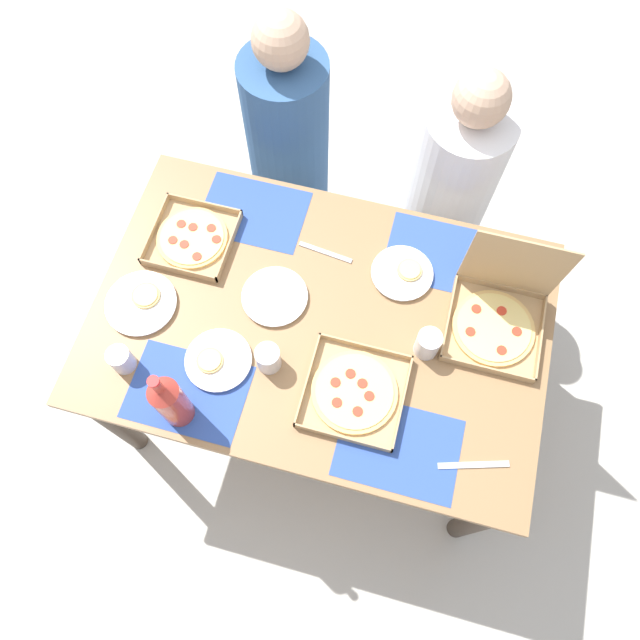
# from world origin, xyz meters

# --- Properties ---
(ground_plane) EXTENTS (6.00, 6.00, 0.00)m
(ground_plane) POSITION_xyz_m (0.00, 0.00, 0.00)
(ground_plane) COLOR beige
(dining_table) EXTENTS (1.47, 0.97, 0.75)m
(dining_table) POSITION_xyz_m (0.00, 0.00, 0.64)
(dining_table) COLOR #3F3328
(dining_table) RESTS_ON ground_plane
(placemat_near_left) EXTENTS (0.36, 0.26, 0.00)m
(placemat_near_left) POSITION_xyz_m (-0.33, -0.34, 0.75)
(placemat_near_left) COLOR #2D4C9E
(placemat_near_left) RESTS_ON dining_table
(placemat_near_right) EXTENTS (0.36, 0.26, 0.00)m
(placemat_near_right) POSITION_xyz_m (0.33, -0.34, 0.75)
(placemat_near_right) COLOR #2D4C9E
(placemat_near_right) RESTS_ON dining_table
(placemat_far_left) EXTENTS (0.36, 0.26, 0.00)m
(placemat_far_left) POSITION_xyz_m (-0.33, 0.34, 0.75)
(placemat_far_left) COLOR #2D4C9E
(placemat_far_left) RESTS_ON dining_table
(placemat_far_right) EXTENTS (0.36, 0.26, 0.00)m
(placemat_far_right) POSITION_xyz_m (0.33, 0.34, 0.75)
(placemat_far_right) COLOR #2D4C9E
(placemat_far_right) RESTS_ON dining_table
(pizza_box_corner_left) EXTENTS (0.30, 0.30, 0.33)m
(pizza_box_corner_left) POSITION_xyz_m (0.54, 0.14, 0.80)
(pizza_box_corner_left) COLOR tan
(pizza_box_corner_left) RESTS_ON dining_table
(pizza_box_corner_right) EXTENTS (0.27, 0.27, 0.04)m
(pizza_box_corner_right) POSITION_xyz_m (-0.50, 0.18, 0.76)
(pizza_box_corner_right) COLOR tan
(pizza_box_corner_right) RESTS_ON dining_table
(pizza_box_edge_far) EXTENTS (0.30, 0.30, 0.04)m
(pizza_box_edge_far) POSITION_xyz_m (0.16, -0.21, 0.76)
(pizza_box_edge_far) COLOR tan
(pizza_box_edge_far) RESTS_ON dining_table
(plate_far_right) EXTENTS (0.21, 0.21, 0.03)m
(plate_far_right) POSITION_xyz_m (0.22, 0.23, 0.76)
(plate_far_right) COLOR white
(plate_far_right) RESTS_ON dining_table
(plate_far_left) EXTENTS (0.22, 0.22, 0.02)m
(plate_far_left) POSITION_xyz_m (-0.16, 0.04, 0.76)
(plate_far_left) COLOR white
(plate_far_left) RESTS_ON dining_table
(plate_near_right) EXTENTS (0.23, 0.23, 0.03)m
(plate_near_right) POSITION_xyz_m (-0.58, -0.10, 0.76)
(plate_near_right) COLOR white
(plate_near_right) RESTS_ON dining_table
(plate_middle) EXTENTS (0.21, 0.21, 0.03)m
(plate_middle) POSITION_xyz_m (-0.27, -0.22, 0.76)
(plate_middle) COLOR white
(plate_middle) RESTS_ON dining_table
(soda_bottle) EXTENTS (0.09, 0.09, 0.32)m
(soda_bottle) POSITION_xyz_m (-0.33, -0.40, 0.88)
(soda_bottle) COLOR #B2382D
(soda_bottle) RESTS_ON dining_table
(cup_clear_right) EXTENTS (0.07, 0.07, 0.09)m
(cup_clear_right) POSITION_xyz_m (-0.55, -0.30, 0.79)
(cup_clear_right) COLOR silver
(cup_clear_right) RESTS_ON dining_table
(cup_red) EXTENTS (0.08, 0.08, 0.10)m
(cup_red) POSITION_xyz_m (-0.12, -0.18, 0.80)
(cup_red) COLOR silver
(cup_red) RESTS_ON dining_table
(cup_spare) EXTENTS (0.08, 0.08, 0.10)m
(cup_spare) POSITION_xyz_m (0.35, -0.01, 0.80)
(cup_spare) COLOR silver
(cup_spare) RESTS_ON dining_table
(knife_by_far_left) EXTENTS (0.21, 0.08, 0.00)m
(knife_by_far_left) POSITION_xyz_m (0.55, -0.33, 0.75)
(knife_by_far_left) COLOR #B7B7BC
(knife_by_far_left) RESTS_ON dining_table
(fork_by_near_right) EXTENTS (0.19, 0.04, 0.00)m
(fork_by_near_right) POSITION_xyz_m (-0.05, 0.25, 0.75)
(fork_by_near_right) COLOR #B7B7BC
(fork_by_near_right) RESTS_ON dining_table
(diner_left_seat) EXTENTS (0.32, 0.32, 1.22)m
(diner_left_seat) POSITION_xyz_m (-0.33, 0.75, 0.55)
(diner_left_seat) COLOR #33598C
(diner_left_seat) RESTS_ON ground_plane
(diner_right_seat) EXTENTS (0.32, 0.32, 1.15)m
(diner_right_seat) POSITION_xyz_m (0.33, 0.75, 0.52)
(diner_right_seat) COLOR white
(diner_right_seat) RESTS_ON ground_plane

